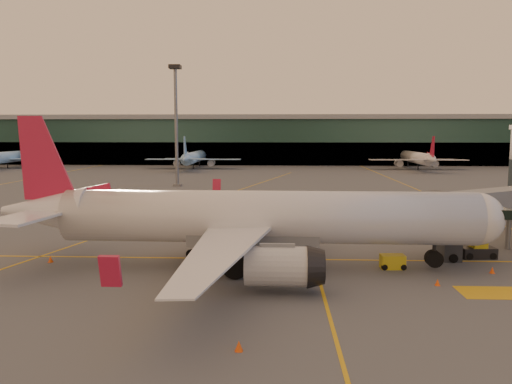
{
  "coord_description": "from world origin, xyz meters",
  "views": [
    {
      "loc": [
        1.66,
        -40.0,
        11.71
      ],
      "look_at": [
        -0.77,
        15.23,
        5.0
      ],
      "focal_mm": 35.0,
      "sensor_mm": 36.0,
      "label": 1
    }
  ],
  "objects_px": {
    "gpu_cart": "(393,262)",
    "catering_truck": "(215,229)",
    "pushback_tug": "(478,251)",
    "main_airplane": "(251,219)"
  },
  "relations": [
    {
      "from": "gpu_cart",
      "to": "catering_truck",
      "type": "bearing_deg",
      "value": 167.9
    },
    {
      "from": "catering_truck",
      "to": "pushback_tug",
      "type": "height_order",
      "value": "catering_truck"
    },
    {
      "from": "catering_truck",
      "to": "gpu_cart",
      "type": "distance_m",
      "value": 16.06
    },
    {
      "from": "pushback_tug",
      "to": "catering_truck",
      "type": "bearing_deg",
      "value": 178.32
    },
    {
      "from": "catering_truck",
      "to": "gpu_cart",
      "type": "bearing_deg",
      "value": 14.16
    },
    {
      "from": "main_airplane",
      "to": "gpu_cart",
      "type": "bearing_deg",
      "value": 1.56
    },
    {
      "from": "main_airplane",
      "to": "catering_truck",
      "type": "height_order",
      "value": "main_airplane"
    },
    {
      "from": "gpu_cart",
      "to": "pushback_tug",
      "type": "relative_size",
      "value": 0.66
    },
    {
      "from": "catering_truck",
      "to": "pushback_tug",
      "type": "relative_size",
      "value": 2.13
    },
    {
      "from": "main_airplane",
      "to": "catering_truck",
      "type": "xyz_separation_m",
      "value": [
        -3.52,
        2.86,
        -1.44
      ]
    }
  ]
}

